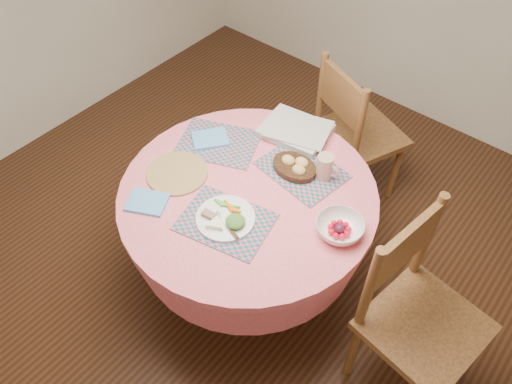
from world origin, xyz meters
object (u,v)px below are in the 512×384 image
at_px(dinner_plate, 226,218).
at_px(latte_mug, 325,167).
at_px(wicker_trivet, 177,173).
at_px(chair_back, 354,131).
at_px(fruit_bowl, 340,228).
at_px(chair_right, 416,312).
at_px(bread_bowl, 295,166).
at_px(dining_table, 248,217).

height_order(dinner_plate, latte_mug, latte_mug).
bearing_deg(latte_mug, wicker_trivet, -141.92).
bearing_deg(dinner_plate, wicker_trivet, 169.94).
height_order(chair_back, fruit_bowl, chair_back).
xyz_separation_m(wicker_trivet, latte_mug, (0.56, 0.44, 0.06)).
bearing_deg(chair_right, wicker_trivet, 107.65).
xyz_separation_m(chair_right, fruit_bowl, (-0.43, 0.00, 0.24)).
bearing_deg(dinner_plate, bread_bowl, 84.08).
xyz_separation_m(chair_back, wicker_trivet, (-0.38, -1.07, 0.24)).
bearing_deg(latte_mug, dinner_plate, -109.68).
bearing_deg(latte_mug, fruit_bowl, -44.13).
bearing_deg(fruit_bowl, wicker_trivet, -165.77).
bearing_deg(dining_table, chair_right, 4.31).
distance_m(dining_table, wicker_trivet, 0.42).
xyz_separation_m(dinner_plate, fruit_bowl, (0.43, 0.27, 0.01)).
relative_size(chair_back, latte_mug, 7.73).
bearing_deg(bread_bowl, chair_back, 94.00).
bearing_deg(dinner_plate, chair_right, 17.49).
xyz_separation_m(dining_table, dinner_plate, (0.04, -0.20, 0.22)).
bearing_deg(chair_back, bread_bowl, 116.42).
bearing_deg(dining_table, dinner_plate, -78.22).
relative_size(chair_right, dinner_plate, 3.87).
distance_m(dining_table, latte_mug, 0.46).
bearing_deg(wicker_trivet, fruit_bowl, 14.23).
xyz_separation_m(dining_table, wicker_trivet, (-0.34, -0.13, 0.20)).
relative_size(wicker_trivet, bread_bowl, 1.30).
xyz_separation_m(bread_bowl, fruit_bowl, (0.38, -0.18, -0.00)).
bearing_deg(chair_right, fruit_bowl, 98.09).
xyz_separation_m(dining_table, bread_bowl, (0.09, 0.25, 0.23)).
bearing_deg(dining_table, wicker_trivet, -158.31).
height_order(chair_back, bread_bowl, chair_back).
xyz_separation_m(wicker_trivet, fruit_bowl, (0.81, 0.20, 0.03)).
distance_m(chair_right, dinner_plate, 0.93).
relative_size(chair_back, bread_bowl, 4.32).
distance_m(dinner_plate, bread_bowl, 0.46).
distance_m(chair_back, latte_mug, 0.72).
bearing_deg(bread_bowl, latte_mug, 22.57).
distance_m(dinner_plate, latte_mug, 0.54).
distance_m(dining_table, chair_right, 0.90).
xyz_separation_m(chair_right, latte_mug, (-0.68, 0.24, 0.28)).
height_order(chair_right, wicker_trivet, chair_right).
bearing_deg(dining_table, latte_mug, 53.81).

